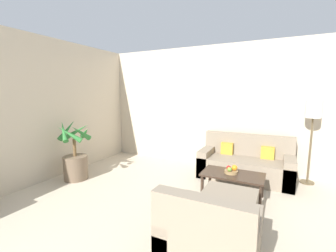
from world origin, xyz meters
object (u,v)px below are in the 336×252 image
potted_palm (75,159)px  orange_fruit (234,168)px  apple_green (229,169)px  sofa_loveseat (245,164)px  apple_red (229,168)px  ottoman (229,207)px  coffee_table (233,177)px  armchair (210,238)px  fruit_bowl (231,172)px  floor_lamp (313,116)px

potted_palm → orange_fruit: potted_palm is taller
apple_green → potted_palm: bearing=-170.2°
sofa_loveseat → potted_palm: bearing=-152.6°
apple_red → ottoman: (0.16, -0.72, -0.28)m
sofa_loveseat → coffee_table: sofa_loveseat is taller
coffee_table → ottoman: (0.09, -0.70, -0.15)m
sofa_loveseat → orange_fruit: sofa_loveseat is taller
armchair → ottoman: 0.82m
coffee_table → ottoman: bearing=-82.7°
sofa_loveseat → coffee_table: (-0.06, -0.98, 0.07)m
fruit_bowl → armchair: (0.10, -1.52, -0.17)m
fruit_bowl → ottoman: bearing=-80.5°
fruit_bowl → armchair: armchair is taller
sofa_loveseat → coffee_table: bearing=-93.4°
sofa_loveseat → coffee_table: size_ratio=1.82×
potted_palm → floor_lamp: floor_lamp is taller
sofa_loveseat → coffee_table: 0.98m
coffee_table → apple_green: apple_green is taller
fruit_bowl → orange_fruit: size_ratio=2.33×
sofa_loveseat → floor_lamp: (1.08, 0.26, 0.98)m
apple_red → ottoman: 0.79m
potted_palm → armchair: bearing=-18.2°
sofa_loveseat → floor_lamp: 1.48m
apple_red → orange_fruit: 0.09m
fruit_bowl → armchair: size_ratio=0.24×
fruit_bowl → apple_green: apple_green is taller
potted_palm → ottoman: 2.97m
coffee_table → floor_lamp: bearing=47.2°
ottoman → fruit_bowl: bearing=99.5°
floor_lamp → fruit_bowl: 1.89m
coffee_table → apple_green: (-0.04, -0.05, 0.14)m
apple_red → orange_fruit: (0.09, 0.01, 0.01)m
potted_palm → coffee_table: 2.93m
sofa_loveseat → ottoman: (0.03, -1.67, -0.08)m
coffee_table → orange_fruit: bearing=60.8°
orange_fruit → apple_red: bearing=-173.1°
floor_lamp → apple_red: size_ratio=21.46×
apple_green → orange_fruit: (0.06, 0.08, 0.01)m
potted_palm → sofa_loveseat: (2.93, 1.52, -0.12)m
fruit_bowl → apple_red: apple_red is taller
potted_palm → sofa_loveseat: bearing=27.4°
apple_red → ottoman: bearing=-77.3°
fruit_bowl → apple_green: bearing=-104.1°
apple_red → armchair: (0.14, -1.53, -0.23)m
potted_palm → sofa_loveseat: 3.30m
floor_lamp → apple_green: bearing=-132.6°
sofa_loveseat → ottoman: bearing=-88.9°
orange_fruit → floor_lamp: bearing=47.0°
coffee_table → apple_red: size_ratio=13.28×
armchair → coffee_table: bearing=92.8°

